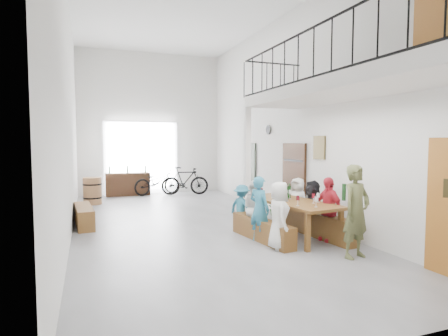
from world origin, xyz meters
name	(u,v)px	position (x,y,z in m)	size (l,w,h in m)	color
floor	(192,224)	(0.00, 0.00, 0.00)	(12.00, 12.00, 0.00)	slate
room_walls	(191,79)	(0.00, 0.00, 3.55)	(12.00, 12.00, 12.00)	white
gateway_portal	(141,158)	(-0.40, 5.94, 1.40)	(2.80, 0.08, 2.80)	white
right_wall_decor	(331,155)	(2.70, -1.87, 1.74)	(0.07, 8.28, 5.07)	#92551B
balcony	(341,91)	(1.98, -3.13, 2.96)	(1.52, 5.62, 4.00)	white
tasting_table	(292,204)	(1.68, -1.94, 0.71)	(1.26, 2.48, 0.79)	brown
bench_inner	(262,230)	(0.96, -1.99, 0.22)	(0.31, 1.91, 0.44)	brown
bench_wall	(315,224)	(2.22, -2.04, 0.26)	(0.29, 2.24, 0.52)	brown
tableware	(290,194)	(1.66, -1.89, 0.93)	(0.83, 1.62, 0.35)	black
side_bench	(84,216)	(-2.50, 0.76, 0.24)	(0.37, 1.68, 0.47)	brown
oak_barrel	(92,191)	(-2.26, 4.00, 0.44)	(0.60, 0.60, 0.88)	#946237
serving_counter	(128,184)	(-0.96, 5.65, 0.43)	(1.63, 0.45, 0.86)	#3D1F11
counter_bottles	(128,169)	(-0.96, 5.64, 1.00)	(1.39, 0.14, 0.28)	black
guest_left_a	(279,216)	(0.99, -2.65, 0.64)	(0.63, 0.41, 1.29)	silver
guest_left_b	(259,209)	(0.88, -2.03, 0.67)	(0.49, 0.32, 1.34)	teal
guest_left_c	(255,208)	(0.99, -1.57, 0.60)	(0.59, 0.46, 1.21)	silver
guest_left_d	(242,207)	(0.95, -0.96, 0.52)	(0.68, 0.39, 1.05)	teal
guest_right_a	(328,209)	(2.22, -2.47, 0.66)	(0.77, 0.32, 1.32)	red
guest_right_b	(312,207)	(2.27, -1.82, 0.59)	(1.10, 0.35, 1.19)	black
guest_right_c	(298,203)	(2.29, -1.17, 0.59)	(0.58, 0.38, 1.18)	silver
host_standing	(356,211)	(2.01, -3.58, 0.82)	(0.60, 0.39, 1.64)	brown
potted_plant	(274,208)	(2.45, 0.29, 0.21)	(0.37, 0.32, 0.41)	#1B5119
bicycle_near	(157,182)	(0.12, 5.50, 0.50)	(0.67, 1.91, 1.01)	black
bicycle_far	(185,181)	(1.11, 5.06, 0.54)	(0.51, 1.80, 1.08)	black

